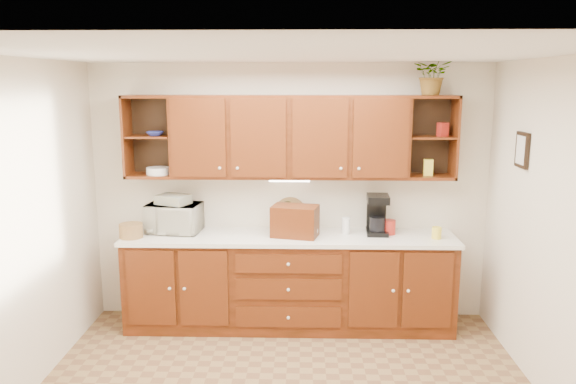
# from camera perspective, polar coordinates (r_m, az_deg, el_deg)

# --- Properties ---
(ceiling) EXTENTS (4.00, 4.00, 0.00)m
(ceiling) POSITION_cam_1_polar(r_m,az_deg,el_deg) (3.86, -0.40, 13.89)
(ceiling) COLOR white
(ceiling) RESTS_ON back_wall
(back_wall) EXTENTS (4.00, 0.00, 4.00)m
(back_wall) POSITION_cam_1_polar(r_m,az_deg,el_deg) (5.71, 0.19, -0.11)
(back_wall) COLOR beige
(back_wall) RESTS_ON floor
(left_wall) EXTENTS (0.00, 3.50, 3.50)m
(left_wall) POSITION_cam_1_polar(r_m,az_deg,el_deg) (4.54, -26.58, -4.28)
(left_wall) COLOR beige
(left_wall) RESTS_ON floor
(right_wall) EXTENTS (0.00, 3.50, 3.50)m
(right_wall) POSITION_cam_1_polar(r_m,az_deg,el_deg) (4.43, 26.56, -4.65)
(right_wall) COLOR beige
(right_wall) RESTS_ON floor
(base_cabinets) EXTENTS (3.20, 0.60, 0.90)m
(base_cabinets) POSITION_cam_1_polar(r_m,az_deg,el_deg) (5.66, 0.12, -9.19)
(base_cabinets) COLOR #351706
(base_cabinets) RESTS_ON floor
(countertop) EXTENTS (3.24, 0.64, 0.04)m
(countertop) POSITION_cam_1_polar(r_m,az_deg,el_deg) (5.50, 0.12, -4.63)
(countertop) COLOR white
(countertop) RESTS_ON base_cabinets
(upper_cabinets) EXTENTS (3.20, 0.33, 0.80)m
(upper_cabinets) POSITION_cam_1_polar(r_m,az_deg,el_deg) (5.47, 0.26, 5.66)
(upper_cabinets) COLOR #351706
(upper_cabinets) RESTS_ON back_wall
(undercabinet_light) EXTENTS (0.40, 0.05, 0.02)m
(undercabinet_light) POSITION_cam_1_polar(r_m,az_deg,el_deg) (5.47, 0.14, 1.20)
(undercabinet_light) COLOR white
(undercabinet_light) RESTS_ON upper_cabinets
(framed_picture) EXTENTS (0.03, 0.24, 0.30)m
(framed_picture) POSITION_cam_1_polar(r_m,az_deg,el_deg) (5.13, 22.70, 3.96)
(framed_picture) COLOR black
(framed_picture) RESTS_ON right_wall
(wicker_basket) EXTENTS (0.27, 0.27, 0.14)m
(wicker_basket) POSITION_cam_1_polar(r_m,az_deg,el_deg) (5.61, -15.66, -3.80)
(wicker_basket) COLOR olive
(wicker_basket) RESTS_ON countertop
(microwave) EXTENTS (0.55, 0.41, 0.29)m
(microwave) POSITION_cam_1_polar(r_m,az_deg,el_deg) (5.70, -11.51, -2.60)
(microwave) COLOR silver
(microwave) RESTS_ON countertop
(towel_stack) EXTENTS (0.37, 0.33, 0.09)m
(towel_stack) POSITION_cam_1_polar(r_m,az_deg,el_deg) (5.66, -11.58, -0.74)
(towel_stack) COLOR #D8B765
(towel_stack) RESTS_ON microwave
(wine_bottle) EXTENTS (0.08, 0.08, 0.30)m
(wine_bottle) POSITION_cam_1_polar(r_m,az_deg,el_deg) (5.63, -0.04, -2.48)
(wine_bottle) COLOR black
(wine_bottle) RESTS_ON countertop
(woven_tray) EXTENTS (0.34, 0.14, 0.33)m
(woven_tray) POSITION_cam_1_polar(r_m,az_deg,el_deg) (5.74, 0.22, -3.68)
(woven_tray) COLOR olive
(woven_tray) RESTS_ON countertop
(bread_box) EXTENTS (0.48, 0.36, 0.30)m
(bread_box) POSITION_cam_1_polar(r_m,az_deg,el_deg) (5.43, 0.72, -2.97)
(bread_box) COLOR #351706
(bread_box) RESTS_ON countertop
(mug_tree) EXTENTS (0.23, 0.25, 0.30)m
(mug_tree) POSITION_cam_1_polar(r_m,az_deg,el_deg) (5.46, 1.64, -4.04)
(mug_tree) COLOR #351706
(mug_tree) RESTS_ON countertop
(canister_red) EXTENTS (0.15, 0.15, 0.14)m
(canister_red) POSITION_cam_1_polar(r_m,az_deg,el_deg) (5.61, 10.26, -3.53)
(canister_red) COLOR #A02117
(canister_red) RESTS_ON countertop
(canister_white) EXTENTS (0.09, 0.09, 0.16)m
(canister_white) POSITION_cam_1_polar(r_m,az_deg,el_deg) (5.55, 5.89, -3.45)
(canister_white) COLOR white
(canister_white) RESTS_ON countertop
(canister_yellow) EXTENTS (0.11, 0.11, 0.11)m
(canister_yellow) POSITION_cam_1_polar(r_m,az_deg,el_deg) (5.56, 14.86, -4.03)
(canister_yellow) COLOR yellow
(canister_yellow) RESTS_ON countertop
(coffee_maker) EXTENTS (0.22, 0.28, 0.39)m
(coffee_maker) POSITION_cam_1_polar(r_m,az_deg,el_deg) (5.59, 9.05, -2.32)
(coffee_maker) COLOR black
(coffee_maker) RESTS_ON countertop
(bowl_stack) EXTENTS (0.17, 0.17, 0.04)m
(bowl_stack) POSITION_cam_1_polar(r_m,az_deg,el_deg) (5.62, -13.34, 5.79)
(bowl_stack) COLOR navy
(bowl_stack) RESTS_ON upper_cabinets
(plate_stack) EXTENTS (0.27, 0.27, 0.07)m
(plate_stack) POSITION_cam_1_polar(r_m,az_deg,el_deg) (5.65, -13.08, 2.10)
(plate_stack) COLOR white
(plate_stack) RESTS_ON upper_cabinets
(pantry_box_yellow) EXTENTS (0.10, 0.08, 0.16)m
(pantry_box_yellow) POSITION_cam_1_polar(r_m,az_deg,el_deg) (5.61, 14.05, 2.43)
(pantry_box_yellow) COLOR yellow
(pantry_box_yellow) RESTS_ON upper_cabinets
(pantry_box_red) EXTENTS (0.11, 0.10, 0.13)m
(pantry_box_red) POSITION_cam_1_polar(r_m,az_deg,el_deg) (5.60, 15.44, 6.14)
(pantry_box_red) COLOR #A02117
(pantry_box_red) RESTS_ON upper_cabinets
(potted_plant) EXTENTS (0.42, 0.39, 0.39)m
(potted_plant) POSITION_cam_1_polar(r_m,az_deg,el_deg) (5.51, 14.54, 11.50)
(potted_plant) COLOR #999999
(potted_plant) RESTS_ON upper_cabinets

